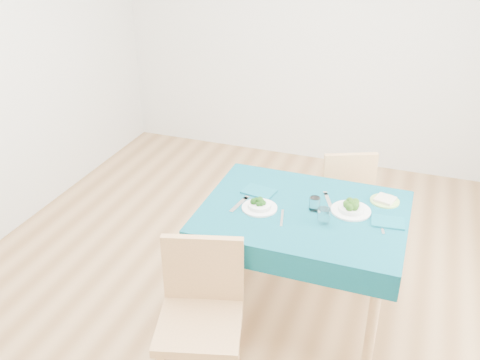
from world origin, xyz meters
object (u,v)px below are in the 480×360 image
(table, at_px, (301,261))
(chair_near, at_px, (199,307))
(chair_far, at_px, (341,190))
(bowl_far, at_px, (351,206))
(side_plate, at_px, (385,201))
(bowl_near, at_px, (260,204))

(table, relative_size, chair_near, 1.10)
(chair_near, xyz_separation_m, chair_far, (0.45, 1.64, -0.08))
(chair_far, height_order, bowl_far, chair_far)
(table, bearing_deg, bowl_far, 16.73)
(bowl_far, bearing_deg, chair_near, -125.52)
(side_plate, bearing_deg, chair_near, -127.01)
(table, height_order, chair_near, chair_near)
(side_plate, bearing_deg, chair_far, 121.13)
(bowl_far, relative_size, side_plate, 1.33)
(bowl_near, bearing_deg, chair_far, 68.97)
(bowl_far, xyz_separation_m, side_plate, (0.18, 0.19, -0.03))
(bowl_near, bearing_deg, bowl_far, 16.30)
(table, distance_m, side_plate, 0.65)
(bowl_near, bearing_deg, table, 15.84)
(bowl_near, relative_size, side_plate, 1.20)
(table, xyz_separation_m, side_plate, (0.45, 0.27, 0.38))
(chair_far, height_order, bowl_near, chair_far)
(table, height_order, bowl_near, bowl_near)
(table, xyz_separation_m, chair_near, (-0.35, -0.79, 0.17))
(chair_near, height_order, chair_far, chair_near)
(chair_near, bearing_deg, chair_far, 58.86)
(chair_near, relative_size, bowl_near, 5.11)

